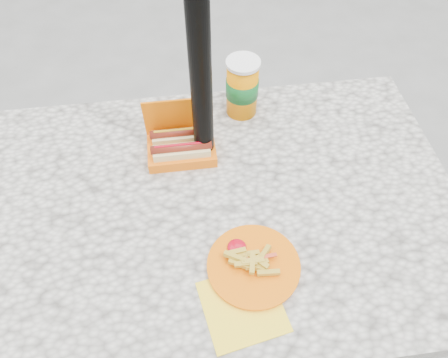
{
  "coord_description": "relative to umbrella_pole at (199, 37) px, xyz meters",
  "views": [
    {
      "loc": [
        -0.05,
        -0.6,
        1.61
      ],
      "look_at": [
        0.03,
        0.03,
        0.8
      ],
      "focal_mm": 35.0,
      "sensor_mm": 36.0,
      "label": 1
    }
  ],
  "objects": [
    {
      "name": "soda_cup",
      "position": [
        0.12,
        0.15,
        -0.26
      ],
      "size": [
        0.09,
        0.09,
        0.17
      ],
      "rotation": [
        0.0,
        0.0,
        0.06
      ],
      "color": "orange",
      "rests_on": "picnic_table"
    },
    {
      "name": "ground",
      "position": [
        0.0,
        -0.16,
        -1.1
      ],
      "size": [
        60.0,
        60.0,
        0.0
      ],
      "primitive_type": "plane",
      "color": "slate"
    },
    {
      "name": "fries_plate",
      "position": [
        0.06,
        -0.35,
        -0.34
      ],
      "size": [
        0.23,
        0.27,
        0.04
      ],
      "rotation": [
        0.0,
        0.0,
        -0.13
      ],
      "color": "yellow",
      "rests_on": "picnic_table"
    },
    {
      "name": "hotdog_box",
      "position": [
        -0.06,
        0.01,
        -0.32
      ],
      "size": [
        0.17,
        0.12,
        0.14
      ],
      "rotation": [
        0.0,
        0.0,
        0.0
      ],
      "color": "#E26202",
      "rests_on": "picnic_table"
    },
    {
      "name": "umbrella_pole",
      "position": [
        0.0,
        0.0,
        0.0
      ],
      "size": [
        0.05,
        0.05,
        2.2
      ],
      "primitive_type": "cylinder",
      "color": "black",
      "rests_on": "ground"
    },
    {
      "name": "picnic_table",
      "position": [
        0.0,
        -0.16,
        -0.46
      ],
      "size": [
        1.2,
        0.8,
        0.75
      ],
      "color": "beige",
      "rests_on": "ground"
    }
  ]
}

